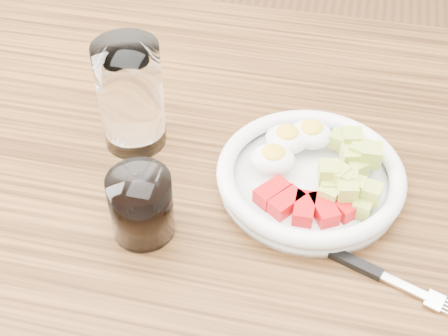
{
  "coord_description": "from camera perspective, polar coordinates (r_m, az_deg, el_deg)",
  "views": [
    {
      "loc": [
        0.11,
        -0.52,
        1.34
      ],
      "look_at": [
        -0.01,
        0.01,
        0.8
      ],
      "focal_mm": 50.0,
      "sensor_mm": 36.0,
      "label": 1
    }
  ],
  "objects": [
    {
      "name": "fork",
      "position": [
        0.72,
        12.7,
        -8.87
      ],
      "size": [
        0.19,
        0.08,
        0.01
      ],
      "color": "black",
      "rests_on": "dining_table"
    },
    {
      "name": "water_glass",
      "position": [
        0.81,
        -8.53,
        6.52
      ],
      "size": [
        0.08,
        0.08,
        0.15
      ],
      "primitive_type": "cylinder",
      "color": "white",
      "rests_on": "dining_table"
    },
    {
      "name": "coffee_glass",
      "position": [
        0.71,
        -7.56,
        -3.45
      ],
      "size": [
        0.07,
        0.07,
        0.08
      ],
      "color": "white",
      "rests_on": "dining_table"
    },
    {
      "name": "dining_table",
      "position": [
        0.86,
        0.51,
        -6.81
      ],
      "size": [
        1.5,
        0.9,
        0.77
      ],
      "color": "brown",
      "rests_on": "ground"
    },
    {
      "name": "bowl",
      "position": [
        0.78,
        8.0,
        -0.5
      ],
      "size": [
        0.23,
        0.23,
        0.06
      ],
      "color": "white",
      "rests_on": "dining_table"
    }
  ]
}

